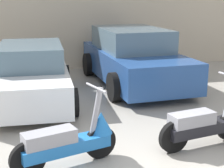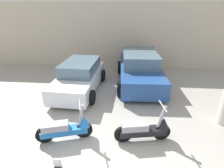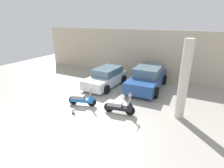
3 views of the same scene
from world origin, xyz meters
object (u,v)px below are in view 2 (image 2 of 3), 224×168
(scooter_front_left, at_px, (67,128))
(car_rear_center, at_px, (140,69))
(placard_near_left_scooter, at_px, (57,163))
(car_rear_left, at_px, (80,77))
(scooter_front_right, at_px, (145,129))

(scooter_front_left, xyz_separation_m, car_rear_center, (2.28, 4.23, 0.32))
(scooter_front_left, bearing_deg, placard_near_left_scooter, -102.95)
(car_rear_left, height_order, placard_near_left_scooter, car_rear_left)
(scooter_front_right, height_order, placard_near_left_scooter, scooter_front_right)
(scooter_front_right, distance_m, car_rear_center, 4.11)
(scooter_front_right, relative_size, car_rear_center, 0.36)
(scooter_front_right, bearing_deg, scooter_front_left, 173.53)
(scooter_front_right, xyz_separation_m, car_rear_center, (0.09, 4.10, 0.31))
(placard_near_left_scooter, bearing_deg, car_rear_left, 96.38)
(car_rear_left, bearing_deg, scooter_front_right, 42.91)
(scooter_front_left, distance_m, placard_near_left_scooter, 0.99)
(placard_near_left_scooter, bearing_deg, scooter_front_right, 26.98)
(scooter_front_left, height_order, placard_near_left_scooter, scooter_front_left)
(car_rear_center, relative_size, placard_near_left_scooter, 17.00)
(scooter_front_right, bearing_deg, car_rear_center, 78.80)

